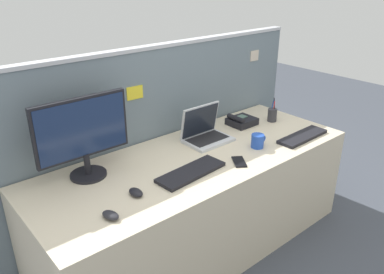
{
  "coord_description": "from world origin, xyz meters",
  "views": [
    {
      "loc": [
        -1.47,
        -1.68,
        1.82
      ],
      "look_at": [
        0.0,
        0.05,
        0.82
      ],
      "focal_mm": 36.25,
      "sensor_mm": 36.0,
      "label": 1
    }
  ],
  "objects_px": {
    "laptop": "(205,131)",
    "pen_cup": "(272,115)",
    "desktop_monitor": "(83,133)",
    "computer_mouse_left_hand": "(111,215)",
    "keyboard_spare": "(191,172)",
    "keyboard_main": "(303,136)",
    "computer_mouse_right_hand": "(136,192)",
    "cell_phone_black_slab": "(239,162)",
    "coffee_mug": "(258,141)",
    "desk_phone": "(241,121)"
  },
  "relations": [
    {
      "from": "laptop",
      "to": "pen_cup",
      "type": "xyz_separation_m",
      "value": [
        0.65,
        -0.07,
        -0.01
      ]
    },
    {
      "from": "desktop_monitor",
      "to": "computer_mouse_left_hand",
      "type": "distance_m",
      "value": 0.54
    },
    {
      "from": "keyboard_spare",
      "to": "keyboard_main",
      "type": "bearing_deg",
      "value": -11.55
    },
    {
      "from": "keyboard_spare",
      "to": "laptop",
      "type": "bearing_deg",
      "value": 34.22
    },
    {
      "from": "desktop_monitor",
      "to": "laptop",
      "type": "xyz_separation_m",
      "value": [
        0.86,
        -0.07,
        -0.2
      ]
    },
    {
      "from": "computer_mouse_right_hand",
      "to": "cell_phone_black_slab",
      "type": "distance_m",
      "value": 0.7
    },
    {
      "from": "desktop_monitor",
      "to": "cell_phone_black_slab",
      "type": "height_order",
      "value": "desktop_monitor"
    },
    {
      "from": "laptop",
      "to": "keyboard_main",
      "type": "distance_m",
      "value": 0.7
    },
    {
      "from": "laptop",
      "to": "computer_mouse_right_hand",
      "type": "distance_m",
      "value": 0.82
    },
    {
      "from": "computer_mouse_left_hand",
      "to": "coffee_mug",
      "type": "relative_size",
      "value": 0.81
    },
    {
      "from": "pen_cup",
      "to": "cell_phone_black_slab",
      "type": "height_order",
      "value": "pen_cup"
    },
    {
      "from": "cell_phone_black_slab",
      "to": "laptop",
      "type": "bearing_deg",
      "value": 114.78
    },
    {
      "from": "pen_cup",
      "to": "cell_phone_black_slab",
      "type": "bearing_deg",
      "value": -155.86
    },
    {
      "from": "laptop",
      "to": "coffee_mug",
      "type": "height_order",
      "value": "laptop"
    },
    {
      "from": "desktop_monitor",
      "to": "coffee_mug",
      "type": "distance_m",
      "value": 1.14
    },
    {
      "from": "laptop",
      "to": "computer_mouse_right_hand",
      "type": "bearing_deg",
      "value": -158.8
    },
    {
      "from": "computer_mouse_right_hand",
      "to": "cell_phone_black_slab",
      "type": "relative_size",
      "value": 0.71
    },
    {
      "from": "keyboard_main",
      "to": "cell_phone_black_slab",
      "type": "relative_size",
      "value": 3.1
    },
    {
      "from": "keyboard_spare",
      "to": "computer_mouse_left_hand",
      "type": "distance_m",
      "value": 0.59
    },
    {
      "from": "keyboard_spare",
      "to": "computer_mouse_right_hand",
      "type": "bearing_deg",
      "value": 173.2
    },
    {
      "from": "laptop",
      "to": "desk_phone",
      "type": "height_order",
      "value": "laptop"
    },
    {
      "from": "laptop",
      "to": "cell_phone_black_slab",
      "type": "distance_m",
      "value": 0.4
    },
    {
      "from": "cell_phone_black_slab",
      "to": "pen_cup",
      "type": "bearing_deg",
      "value": 58.15
    },
    {
      "from": "computer_mouse_left_hand",
      "to": "cell_phone_black_slab",
      "type": "xyz_separation_m",
      "value": [
        0.9,
        -0.0,
        -0.01
      ]
    },
    {
      "from": "computer_mouse_left_hand",
      "to": "keyboard_spare",
      "type": "bearing_deg",
      "value": -4.47
    },
    {
      "from": "desk_phone",
      "to": "computer_mouse_left_hand",
      "type": "xyz_separation_m",
      "value": [
        -1.37,
        -0.42,
        -0.01
      ]
    },
    {
      "from": "keyboard_main",
      "to": "keyboard_spare",
      "type": "relative_size",
      "value": 0.98
    },
    {
      "from": "computer_mouse_left_hand",
      "to": "keyboard_main",
      "type": "bearing_deg",
      "value": -13.76
    },
    {
      "from": "desktop_monitor",
      "to": "keyboard_main",
      "type": "height_order",
      "value": "desktop_monitor"
    },
    {
      "from": "desk_phone",
      "to": "coffee_mug",
      "type": "height_order",
      "value": "coffee_mug"
    },
    {
      "from": "computer_mouse_left_hand",
      "to": "coffee_mug",
      "type": "height_order",
      "value": "coffee_mug"
    },
    {
      "from": "keyboard_main",
      "to": "computer_mouse_left_hand",
      "type": "distance_m",
      "value": 1.52
    },
    {
      "from": "desk_phone",
      "to": "computer_mouse_left_hand",
      "type": "height_order",
      "value": "desk_phone"
    },
    {
      "from": "desktop_monitor",
      "to": "keyboard_main",
      "type": "relative_size",
      "value": 1.27
    },
    {
      "from": "keyboard_spare",
      "to": "pen_cup",
      "type": "bearing_deg",
      "value": 8.32
    },
    {
      "from": "keyboard_main",
      "to": "computer_mouse_left_hand",
      "type": "xyz_separation_m",
      "value": [
        -1.52,
        0.04,
        0.01
      ]
    },
    {
      "from": "computer_mouse_right_hand",
      "to": "coffee_mug",
      "type": "height_order",
      "value": "coffee_mug"
    },
    {
      "from": "coffee_mug",
      "to": "desk_phone",
      "type": "bearing_deg",
      "value": 58.5
    },
    {
      "from": "computer_mouse_left_hand",
      "to": "desk_phone",
      "type": "bearing_deg",
      "value": 4.54
    },
    {
      "from": "laptop",
      "to": "computer_mouse_right_hand",
      "type": "relative_size",
      "value": 3.2
    },
    {
      "from": "desk_phone",
      "to": "coffee_mug",
      "type": "xyz_separation_m",
      "value": [
        -0.21,
        -0.35,
        0.02
      ]
    },
    {
      "from": "keyboard_main",
      "to": "pen_cup",
      "type": "height_order",
      "value": "pen_cup"
    },
    {
      "from": "keyboard_main",
      "to": "coffee_mug",
      "type": "xyz_separation_m",
      "value": [
        -0.36,
        0.11,
        0.04
      ]
    },
    {
      "from": "desk_phone",
      "to": "pen_cup",
      "type": "bearing_deg",
      "value": -22.85
    },
    {
      "from": "keyboard_main",
      "to": "computer_mouse_left_hand",
      "type": "relative_size",
      "value": 4.35
    },
    {
      "from": "coffee_mug",
      "to": "computer_mouse_left_hand",
      "type": "bearing_deg",
      "value": -176.48
    },
    {
      "from": "desk_phone",
      "to": "keyboard_spare",
      "type": "distance_m",
      "value": 0.86
    },
    {
      "from": "keyboard_main",
      "to": "computer_mouse_right_hand",
      "type": "relative_size",
      "value": 4.35
    },
    {
      "from": "desktop_monitor",
      "to": "computer_mouse_right_hand",
      "type": "distance_m",
      "value": 0.45
    },
    {
      "from": "keyboard_main",
      "to": "computer_mouse_right_hand",
      "type": "bearing_deg",
      "value": 173.18
    }
  ]
}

